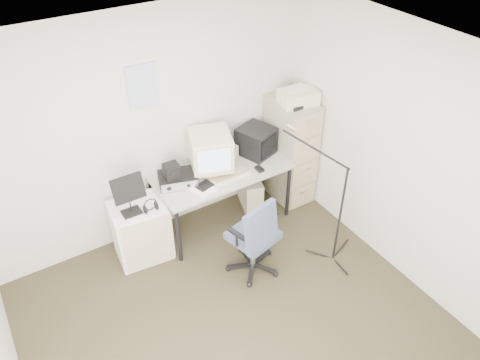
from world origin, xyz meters
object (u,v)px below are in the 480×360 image
filing_cabinet (290,150)px  desk (223,197)px  side_cart (141,231)px  office_chair (253,234)px

filing_cabinet → desk: filing_cabinet is taller
side_cart → office_chair: bearing=-36.1°
office_chair → side_cart: (-0.89, 0.79, -0.15)m
filing_cabinet → desk: size_ratio=0.87×
filing_cabinet → office_chair: bearing=-142.0°
desk → side_cart: size_ratio=2.22×
filing_cabinet → side_cart: (-1.95, -0.04, -0.31)m
desk → side_cart: desk is taller
desk → side_cart: 1.00m
desk → office_chair: bearing=-97.9°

